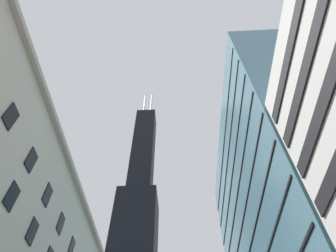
{
  "coord_description": "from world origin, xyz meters",
  "views": [
    {
      "loc": [
        2.69,
        -10.13,
        1.42
      ],
      "look_at": [
        1.52,
        13.98,
        33.05
      ],
      "focal_mm": 30.83,
      "sensor_mm": 36.0,
      "label": 1
    }
  ],
  "objects": [
    {
      "name": "glass_office_midrise",
      "position": [
        19.85,
        24.38,
        22.59
      ],
      "size": [
        17.81,
        37.77,
        45.18
      ],
      "color": "teal",
      "rests_on": "ground"
    }
  ]
}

